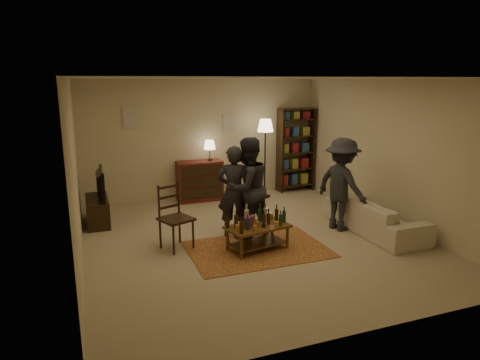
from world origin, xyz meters
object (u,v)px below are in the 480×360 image
bookshelf (296,149)px  dining_chair (174,214)px  floor_lamp (265,131)px  person_left (234,192)px  person_right (247,188)px  dresser (200,180)px  sofa (375,215)px  coffee_table (257,227)px  tv_stand (97,204)px  person_by_sofa (342,184)px

bookshelf → dining_chair: bearing=-143.3°
dining_chair → floor_lamp: floor_lamp is taller
person_left → person_right: person_right is taller
bookshelf → floor_lamp: (-0.95, -0.31, 0.51)m
dining_chair → person_right: (1.29, 0.05, 0.30)m
floor_lamp → person_right: bearing=-120.0°
dresser → sofa: bearing=-52.5°
coffee_table → tv_stand: tv_stand is taller
dining_chair → bookshelf: bearing=14.1°
tv_stand → dresser: bearing=22.1°
tv_stand → person_by_sofa: 4.56m
person_right → person_by_sofa: person_right is taller
bookshelf → floor_lamp: size_ratio=1.11×
sofa → bookshelf: bearing=-0.8°
dining_chair → dresser: (1.14, 2.60, -0.10)m
dining_chair → sofa: size_ratio=0.52×
bookshelf → sofa: (-0.05, -3.18, -0.73)m
coffee_table → floor_lamp: (1.40, 2.91, 1.16)m
coffee_table → tv_stand: size_ratio=1.02×
person_by_sofa → tv_stand: bearing=51.2°
bookshelf → person_right: bearing=-131.1°
dining_chair → tv_stand: bearing=100.9°
sofa → tv_stand: bearing=64.7°
dresser → person_right: (0.15, -2.55, 0.40)m
floor_lamp → person_left: size_ratio=1.13×
floor_lamp → person_left: floor_lamp is taller
bookshelf → person_by_sofa: bearing=-100.9°
dresser → person_left: size_ratio=0.85×
dresser → coffee_table: bearing=-88.3°
dining_chair → dresser: size_ratio=0.79×
bookshelf → sofa: bearing=-90.8°
dresser → floor_lamp: (1.49, -0.24, 1.07)m
person_right → sofa: bearing=147.8°
person_right → person_by_sofa: 1.75m
tv_stand → dining_chair: bearing=-56.5°
floor_lamp → sofa: floor_lamp is taller
dining_chair → tv_stand: 2.03m
floor_lamp → sofa: bearing=-72.5°
bookshelf → person_right: 3.48m
dresser → person_left: bearing=-91.1°
coffee_table → person_right: 0.78m
bookshelf → floor_lamp: 1.12m
bookshelf → person_by_sofa: bookshelf is taller
tv_stand → dresser: size_ratio=0.78×
dining_chair → bookshelf: size_ratio=0.53×
bookshelf → person_by_sofa: (-0.55, -2.84, -0.19)m
coffee_table → person_by_sofa: bearing=12.1°
sofa → person_left: person_left is taller
person_left → person_right: bearing=174.5°
person_left → floor_lamp: bearing=-100.4°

